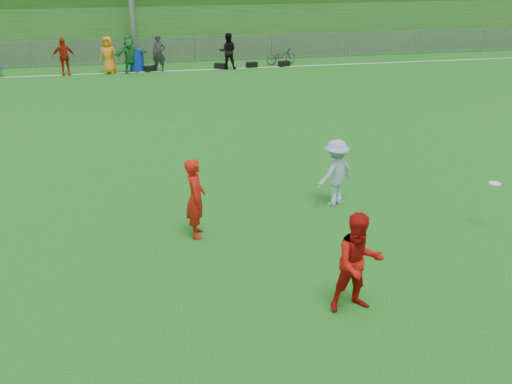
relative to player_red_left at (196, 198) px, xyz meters
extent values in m
plane|color=#135A14|center=(1.58, -1.29, -0.87)|extent=(120.00, 120.00, 0.00)
cube|color=white|center=(1.58, 16.71, -0.86)|extent=(60.00, 0.10, 0.01)
cube|color=gray|center=(1.58, 18.71, -0.27)|extent=(58.00, 0.02, 1.20)
cube|color=gray|center=(1.58, 18.71, 0.38)|extent=(58.00, 0.04, 0.04)
cube|color=#194B15|center=(1.58, 29.71, 0.63)|extent=(120.00, 18.00, 3.00)
imported|color=#AD200C|center=(-4.59, 16.71, -0.02)|extent=(1.04, 0.55, 1.69)
imported|color=orange|center=(-2.60, 16.71, -0.02)|extent=(0.93, 0.71, 1.69)
imported|color=#207834|center=(-1.63, 16.71, -0.02)|extent=(1.65, 1.00, 1.69)
imported|color=#292A2C|center=(-0.28, 16.71, -0.02)|extent=(0.69, 0.53, 1.69)
imported|color=black|center=(2.99, 16.71, -0.02)|extent=(0.91, 0.75, 1.69)
cube|color=black|center=(-0.73, 16.81, -0.74)|extent=(0.60, 0.42, 0.26)
cube|color=black|center=(2.61, 16.81, -0.74)|extent=(0.62, 0.49, 0.26)
cube|color=black|center=(4.17, 16.81, -0.74)|extent=(0.56, 0.29, 0.26)
cube|color=black|center=(5.80, 16.81, -0.74)|extent=(0.60, 0.39, 0.26)
imported|color=red|center=(0.00, 0.00, 0.00)|extent=(0.46, 0.66, 1.73)
imported|color=#B0100C|center=(2.41, -3.12, 0.02)|extent=(0.90, 0.72, 1.78)
imported|color=#94B5CE|center=(3.33, 0.97, -0.07)|extent=(1.19, 1.01, 1.59)
cylinder|color=silver|center=(6.26, -0.81, 0.18)|extent=(0.24, 0.24, 0.02)
cylinder|color=#0F2CAA|center=(-1.34, 17.02, -0.36)|extent=(0.85, 0.85, 1.02)
imported|color=#333335|center=(5.74, 17.30, -0.45)|extent=(1.66, 0.87, 0.83)
camera|label=1|loc=(-0.72, -10.77, 4.90)|focal=40.00mm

